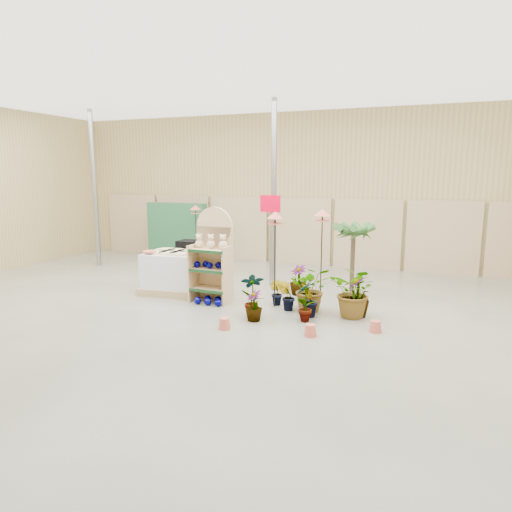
# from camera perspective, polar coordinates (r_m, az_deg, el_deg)

# --- Properties ---
(room) EXTENTS (15.20, 12.10, 4.70)m
(room) POSITION_cam_1_polar(r_m,az_deg,el_deg) (8.98, -3.17, 7.14)
(room) COLOR #676659
(room) RESTS_ON ground
(display_shelf) EXTENTS (0.86, 0.56, 2.01)m
(display_shelf) POSITION_cam_1_polar(r_m,az_deg,el_deg) (9.80, -5.37, -0.27)
(display_shelf) COLOR tan
(display_shelf) RESTS_ON ground
(teddy_bears) EXTENTS (0.74, 0.19, 0.31)m
(teddy_bears) POSITION_cam_1_polar(r_m,az_deg,el_deg) (9.65, -5.55, 1.70)
(teddy_bears) COLOR beige
(teddy_bears) RESTS_ON display_shelf
(gazing_balls_shelf) EXTENTS (0.74, 0.25, 0.14)m
(gazing_balls_shelf) POSITION_cam_1_polar(r_m,az_deg,el_deg) (9.71, -5.69, -1.13)
(gazing_balls_shelf) COLOR #000058
(gazing_balls_shelf) RESTS_ON display_shelf
(gazing_balls_floor) EXTENTS (0.63, 0.39, 0.15)m
(gazing_balls_floor) POSITION_cam_1_polar(r_m,az_deg,el_deg) (9.65, -5.79, -5.59)
(gazing_balls_floor) COLOR #000058
(gazing_balls_floor) RESTS_ON ground
(pallet_stack) EXTENTS (1.43, 1.24, 0.97)m
(pallet_stack) POSITION_cam_1_polar(r_m,az_deg,el_deg) (10.64, -10.34, -2.01)
(pallet_stack) COLOR tan
(pallet_stack) RESTS_ON ground
(charcoal_planters) EXTENTS (0.50, 0.50, 1.00)m
(charcoal_planters) POSITION_cam_1_polar(r_m,az_deg,el_deg) (12.01, -8.38, -0.42)
(charcoal_planters) COLOR black
(charcoal_planters) RESTS_ON ground
(trellis_stock) EXTENTS (2.00, 0.30, 1.80)m
(trellis_stock) POSITION_cam_1_polar(r_m,az_deg,el_deg) (14.65, -9.81, 3.03)
(trellis_stock) COLOR #215632
(trellis_stock) RESTS_ON ground
(offer_sign) EXTENTS (0.50, 0.08, 2.20)m
(offer_sign) POSITION_cam_1_polar(r_m,az_deg,el_deg) (10.91, 1.82, 4.30)
(offer_sign) COLOR gray
(offer_sign) RESTS_ON ground
(bird_table_front) EXTENTS (0.34, 0.34, 1.96)m
(bird_table_front) POSITION_cam_1_polar(r_m,az_deg,el_deg) (9.12, 2.41, 4.69)
(bird_table_front) COLOR black
(bird_table_front) RESTS_ON ground
(bird_table_right) EXTENTS (0.34, 0.34, 1.99)m
(bird_table_right) POSITION_cam_1_polar(r_m,az_deg,el_deg) (9.48, 8.30, 4.99)
(bird_table_right) COLOR black
(bird_table_right) RESTS_ON ground
(bird_table_back) EXTENTS (0.34, 0.34, 1.80)m
(bird_table_back) POSITION_cam_1_polar(r_m,az_deg,el_deg) (13.53, -7.57, 5.79)
(bird_table_back) COLOR black
(bird_table_back) RESTS_ON ground
(palm) EXTENTS (0.70, 0.70, 1.74)m
(palm) POSITION_cam_1_polar(r_m,az_deg,el_deg) (10.19, 12.11, 3.19)
(palm) COLOR #403624
(palm) RESTS_ON ground
(potted_plant_0) EXTENTS (0.54, 0.47, 0.86)m
(potted_plant_0) POSITION_cam_1_polar(r_m,az_deg,el_deg) (8.74, -0.47, -4.81)
(potted_plant_0) COLOR #275221
(potted_plant_0) RESTS_ON ground
(potted_plant_1) EXTENTS (0.37, 0.33, 0.58)m
(potted_plant_1) POSITION_cam_1_polar(r_m,az_deg,el_deg) (9.15, 3.87, -5.04)
(potted_plant_1) COLOR #275221
(potted_plant_1) RESTS_ON ground
(potted_plant_2) EXTENTS (0.96, 0.88, 0.92)m
(potted_plant_2) POSITION_cam_1_polar(r_m,az_deg,el_deg) (9.11, 6.93, -4.06)
(potted_plant_2) COLOR #275221
(potted_plant_2) RESTS_ON ground
(potted_plant_3) EXTENTS (0.48, 0.48, 0.80)m
(potted_plant_3) POSITION_cam_1_polar(r_m,az_deg,el_deg) (8.92, 12.61, -4.94)
(potted_plant_3) COLOR #275221
(potted_plant_3) RESTS_ON ground
(potted_plant_5) EXTENTS (0.36, 0.33, 0.51)m
(potted_plant_5) POSITION_cam_1_polar(r_m,az_deg,el_deg) (9.53, 2.51, -4.60)
(potted_plant_5) COLOR #275221
(potted_plant_5) RESTS_ON ground
(potted_plant_7) EXTENTS (0.47, 0.47, 0.59)m
(potted_plant_7) POSITION_cam_1_polar(r_m,az_deg,el_deg) (8.49, -0.26, -6.20)
(potted_plant_7) COLOR #275221
(potted_plant_7) RESTS_ON ground
(potted_plant_8) EXTENTS (0.41, 0.49, 0.81)m
(potted_plant_8) POSITION_cam_1_polar(r_m,az_deg,el_deg) (8.48, 6.20, -5.52)
(potted_plant_8) COLOR #275221
(potted_plant_8) RESTS_ON ground
(potted_plant_9) EXTENTS (0.35, 0.41, 0.66)m
(potted_plant_9) POSITION_cam_1_polar(r_m,az_deg,el_deg) (8.73, 6.72, -5.56)
(potted_plant_9) COLOR #275221
(potted_plant_9) RESTS_ON ground
(potted_plant_10) EXTENTS (1.09, 1.02, 1.00)m
(potted_plant_10) POSITION_cam_1_polar(r_m,az_deg,el_deg) (8.83, 12.30, -4.41)
(potted_plant_10) COLOR #275221
(potted_plant_10) RESTS_ON ground
(potted_plant_11) EXTENTS (0.51, 0.51, 0.68)m
(potted_plant_11) POSITION_cam_1_polar(r_m,az_deg,el_deg) (10.32, 5.30, -3.01)
(potted_plant_11) COLOR #275221
(potted_plant_11) RESTS_ON ground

